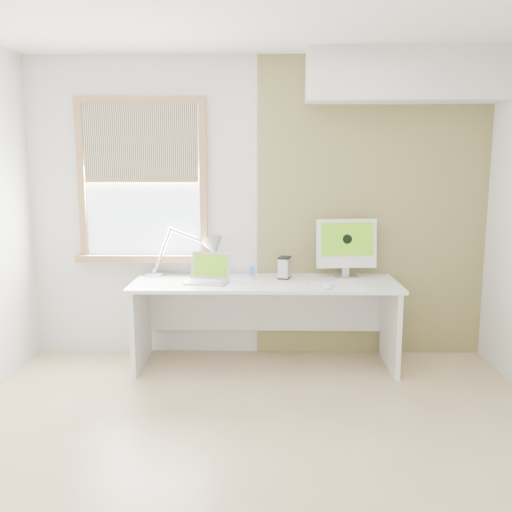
{
  "coord_description": "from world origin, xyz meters",
  "views": [
    {
      "loc": [
        0.07,
        -3.15,
        1.71
      ],
      "look_at": [
        0.0,
        1.05,
        1.0
      ],
      "focal_mm": 39.22,
      "sensor_mm": 36.0,
      "label": 1
    }
  ],
  "objects_px": {
    "imac": "(346,245)",
    "desk": "(265,302)",
    "desk_lamp": "(202,251)",
    "laptop": "(209,275)",
    "external_drive": "(284,268)"
  },
  "relations": [
    {
      "from": "desk",
      "to": "external_drive",
      "type": "distance_m",
      "value": 0.34
    },
    {
      "from": "external_drive",
      "to": "imac",
      "type": "relative_size",
      "value": 0.36
    },
    {
      "from": "desk_lamp",
      "to": "imac",
      "type": "xyz_separation_m",
      "value": [
        1.24,
        -0.02,
        0.06
      ]
    },
    {
      "from": "desk_lamp",
      "to": "external_drive",
      "type": "relative_size",
      "value": 4.09
    },
    {
      "from": "laptop",
      "to": "desk_lamp",
      "type": "bearing_deg",
      "value": 108.33
    },
    {
      "from": "desk_lamp",
      "to": "desk",
      "type": "bearing_deg",
      "value": -16.12
    },
    {
      "from": "desk",
      "to": "laptop",
      "type": "relative_size",
      "value": 5.84
    },
    {
      "from": "desk_lamp",
      "to": "imac",
      "type": "distance_m",
      "value": 1.24
    },
    {
      "from": "imac",
      "to": "desk",
      "type": "bearing_deg",
      "value": -169.1
    },
    {
      "from": "imac",
      "to": "desk_lamp",
      "type": "bearing_deg",
      "value": 178.87
    },
    {
      "from": "desk_lamp",
      "to": "imac",
      "type": "bearing_deg",
      "value": -1.13
    },
    {
      "from": "desk_lamp",
      "to": "laptop",
      "type": "bearing_deg",
      "value": -71.67
    },
    {
      "from": "laptop",
      "to": "imac",
      "type": "bearing_deg",
      "value": 10.04
    },
    {
      "from": "desk",
      "to": "external_drive",
      "type": "relative_size",
      "value": 11.96
    },
    {
      "from": "laptop",
      "to": "imac",
      "type": "distance_m",
      "value": 1.2
    }
  ]
}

